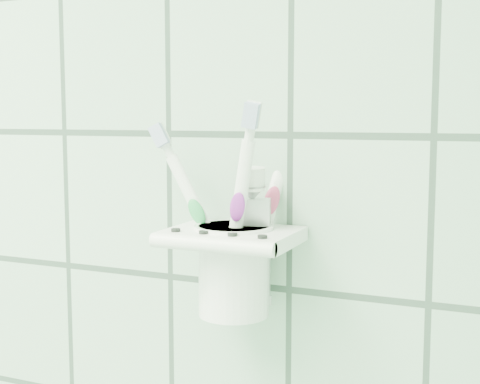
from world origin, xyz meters
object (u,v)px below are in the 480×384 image
object	(u,v)px
toothbrush_orange	(224,202)
holder_bracket	(233,238)
cup	(234,266)
toothbrush_blue	(242,199)
toothpaste_tube	(252,226)
toothbrush_pink	(243,204)

from	to	relation	value
toothbrush_orange	holder_bracket	bearing A→B (deg)	-24.87
holder_bracket	toothbrush_orange	size ratio (longest dim) A/B	0.60
cup	toothbrush_orange	xyz separation A→B (m)	(-0.01, -0.00, 0.06)
cup	toothbrush_orange	world-z (taller)	toothbrush_orange
toothbrush_blue	toothpaste_tube	bearing A→B (deg)	63.37
holder_bracket	toothbrush_pink	bearing A→B (deg)	66.78
cup	toothbrush_orange	bearing A→B (deg)	-176.82
holder_bracket	toothbrush_orange	xyz separation A→B (m)	(-0.01, 0.00, 0.03)
holder_bracket	toothbrush_blue	xyz separation A→B (m)	(0.01, -0.00, 0.04)
cup	toothbrush_pink	bearing A→B (deg)	53.91
toothpaste_tube	toothbrush_pink	bearing A→B (deg)	-166.39
toothpaste_tube	holder_bracket	bearing A→B (deg)	-143.36
cup	toothbrush_blue	size ratio (longest dim) A/B	0.42
holder_bracket	toothpaste_tube	xyz separation A→B (m)	(0.01, 0.02, 0.01)
holder_bracket	toothbrush_pink	distance (m)	0.03
cup	toothbrush_blue	bearing A→B (deg)	-23.31
toothbrush_pink	toothpaste_tube	bearing A→B (deg)	14.45
toothbrush_blue	toothpaste_tube	distance (m)	0.03
toothbrush_blue	toothbrush_orange	xyz separation A→B (m)	(-0.02, 0.00, -0.00)
holder_bracket	toothpaste_tube	distance (m)	0.02
toothpaste_tube	toothbrush_orange	bearing A→B (deg)	-166.32
toothbrush_pink	toothpaste_tube	xyz separation A→B (m)	(0.01, 0.00, -0.02)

